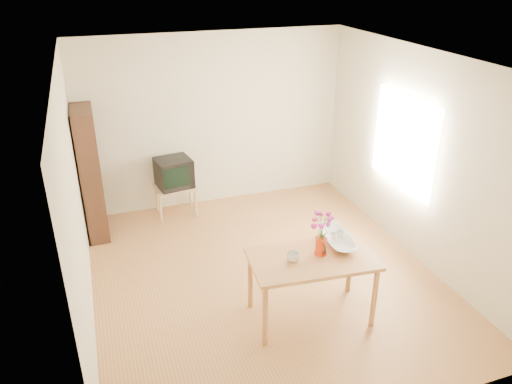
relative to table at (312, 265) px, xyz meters
name	(u,v)px	position (x,y,z in m)	size (l,w,h in m)	color
room	(267,178)	(-0.19, 0.86, 0.64)	(4.50, 4.50, 4.50)	#9B6737
table	(312,265)	(0.00, 0.00, 0.00)	(1.34, 0.84, 0.75)	#B0703C
tv_stand	(175,190)	(-0.91, 2.83, -0.27)	(0.60, 0.45, 0.46)	tan
bookshelf	(91,178)	(-2.06, 2.61, 0.18)	(0.28, 0.70, 1.80)	black
pitcher	(321,247)	(0.10, 0.03, 0.18)	(0.13, 0.20, 0.19)	red
flowers	(322,226)	(0.10, 0.03, 0.42)	(0.22, 0.22, 0.31)	#E034A9
mug	(293,257)	(-0.22, 0.00, 0.14)	(0.12, 0.12, 0.10)	white
bowl	(338,224)	(0.38, 0.21, 0.30)	(0.44, 0.44, 0.41)	white
teacup_a	(334,229)	(0.34, 0.21, 0.25)	(0.06, 0.06, 0.06)	white
teacup_b	(340,226)	(0.42, 0.23, 0.26)	(0.07, 0.07, 0.07)	white
television	(174,172)	(-0.91, 2.84, 0.02)	(0.55, 0.52, 0.42)	black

